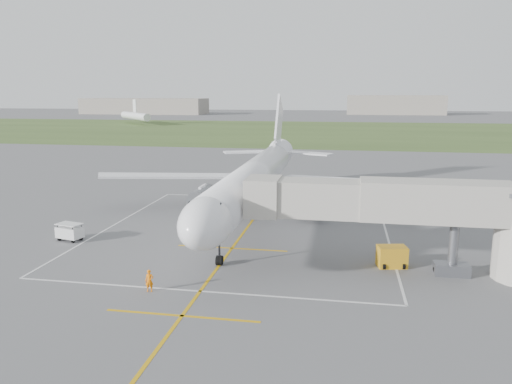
% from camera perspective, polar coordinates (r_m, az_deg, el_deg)
% --- Properties ---
extents(ground, '(700.00, 700.00, 0.00)m').
position_cam_1_polar(ground, '(54.35, -0.42, -3.28)').
color(ground, '#5A5A5C').
rests_on(ground, ground).
extents(grass_strip, '(700.00, 120.00, 0.02)m').
position_cam_1_polar(grass_strip, '(182.48, 7.14, 6.91)').
color(grass_strip, '#3A5224').
rests_on(grass_strip, ground).
extents(apron_markings, '(28.20, 60.00, 0.01)m').
position_cam_1_polar(apron_markings, '(48.85, -1.68, -4.96)').
color(apron_markings, '#CA950B').
rests_on(apron_markings, ground).
extents(airliner, '(38.93, 46.75, 13.52)m').
position_cam_1_polar(airliner, '(54.15, -0.28, 1.42)').
color(airliner, white).
rests_on(airliner, ground).
extents(jet_bridge, '(23.40, 5.00, 7.20)m').
position_cam_1_polar(jet_bridge, '(39.71, 18.67, -2.32)').
color(jet_bridge, '#AFAA9E').
rests_on(jet_bridge, ground).
extents(gpu_unit, '(2.49, 1.96, 1.68)m').
position_cam_1_polar(gpu_unit, '(41.52, 15.27, -7.15)').
color(gpu_unit, gold).
rests_on(gpu_unit, ground).
extents(baggage_cart, '(2.61, 1.93, 1.63)m').
position_cam_1_polar(baggage_cart, '(50.16, -20.51, -4.28)').
color(baggage_cart, silver).
rests_on(baggage_cart, ground).
extents(ramp_worker_nose, '(0.63, 0.47, 1.57)m').
position_cam_1_polar(ramp_worker_nose, '(36.11, -12.09, -9.89)').
color(ramp_worker_nose, orange).
rests_on(ramp_worker_nose, ground).
extents(ramp_worker_wing, '(1.17, 1.11, 1.91)m').
position_cam_1_polar(ramp_worker_wing, '(57.74, -5.04, -1.48)').
color(ramp_worker_wing, '#DB3E06').
rests_on(ramp_worker_wing, ground).
extents(distant_hangars, '(345.00, 49.00, 12.00)m').
position_cam_1_polar(distant_hangars, '(318.07, 5.57, 9.71)').
color(distant_hangars, gray).
rests_on(distant_hangars, ground).
extents(distant_aircraft, '(209.74, 55.58, 8.85)m').
position_cam_1_polar(distant_aircraft, '(225.97, 10.26, 8.56)').
color(distant_aircraft, white).
rests_on(distant_aircraft, ground).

